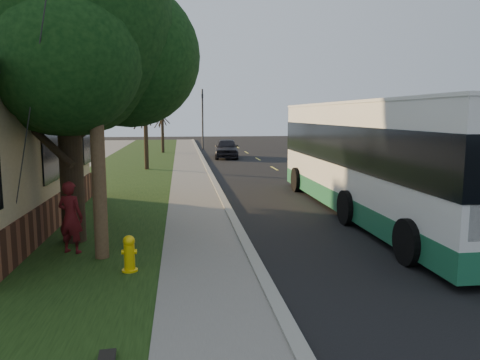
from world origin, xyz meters
name	(u,v)px	position (x,y,z in m)	size (l,w,h in m)	color
ground	(257,269)	(0.00, 0.00, 0.00)	(120.00, 120.00, 0.00)	black
road	(311,189)	(4.00, 10.00, 0.01)	(8.00, 80.00, 0.01)	black
curb	(218,190)	(0.00, 10.00, 0.06)	(0.25, 80.00, 0.12)	gray
sidewalk	(194,191)	(-1.00, 10.00, 0.04)	(2.00, 80.00, 0.08)	slate
grass_verge	(108,193)	(-4.50, 10.00, 0.04)	(5.00, 80.00, 0.07)	black
fire_hydrant	(129,254)	(-2.60, 0.00, 0.43)	(0.32, 0.32, 0.74)	#DCB40B
utility_pole	(93,45)	(-3.31, 0.99, 4.63)	(2.86, 3.21, 9.07)	#473321
leafy_tree	(67,31)	(-4.17, 2.65, 5.17)	(6.30, 6.00, 7.80)	black
bare_tree_near	(146,133)	(-3.50, 18.00, 2.15)	(1.38, 1.21, 4.31)	black
bare_tree_far	(163,129)	(-3.00, 30.00, 2.00)	(1.38, 1.21, 4.03)	black
traffic_signal	(203,115)	(0.50, 34.00, 3.16)	(0.18, 0.22, 5.50)	#2D2D30
transit_bus	(379,156)	(4.64, 4.69, 1.92)	(3.07, 13.30, 3.59)	silver
skateboarder	(71,217)	(-4.04, 1.48, 0.90)	(0.60, 0.40, 1.65)	#521014
dumpster	(14,180)	(-7.84, 9.18, 0.75)	(1.79, 1.52, 1.41)	#13311F
distant_car	(226,148)	(1.83, 25.17, 0.72)	(1.71, 4.24, 1.45)	black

